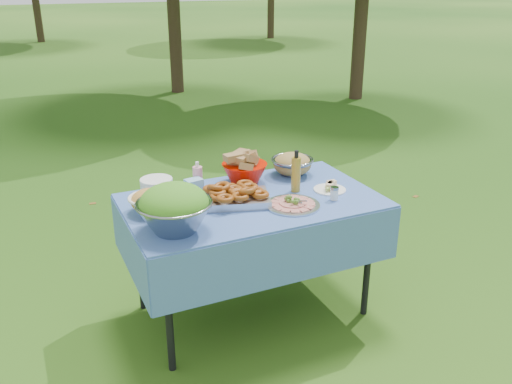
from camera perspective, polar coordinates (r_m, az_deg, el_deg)
ground at (r=3.51m, az=-0.36°, el=-12.32°), size 80.00×80.00×0.00m
picnic_table at (r=3.31m, az=-0.37°, el=-6.88°), size 1.46×0.86×0.76m
salad_bowl at (r=2.75m, az=-8.60°, el=-1.67°), size 0.47×0.47×0.25m
pasta_bowl_white at (r=3.02m, az=-11.09°, el=-0.89°), size 0.27×0.27×0.13m
plate_stack at (r=3.27m, az=-10.41°, el=0.62°), size 0.25×0.25×0.09m
wipes_box at (r=3.24m, az=-6.55°, el=0.59°), size 0.11×0.09×0.09m
sanitizer_bottle at (r=3.30m, az=-6.16°, el=1.78°), size 0.07×0.07×0.17m
bread_bowl at (r=3.38m, az=-1.21°, el=2.54°), size 0.37×0.37×0.19m
pasta_bowl_steel at (r=3.53m, az=3.84°, el=3.00°), size 0.27×0.27×0.14m
fried_tray at (r=3.09m, az=-2.13°, el=-0.35°), size 0.44×0.36×0.09m
charcuterie_platter at (r=3.05m, az=3.90°, el=-0.86°), size 0.37×0.37×0.07m
oil_bottle at (r=3.24m, az=4.23°, el=2.22°), size 0.07×0.07×0.26m
cheese_plate at (r=3.30m, az=7.78°, el=0.61°), size 0.24×0.24×0.05m
shaker at (r=3.16m, az=8.25°, el=-0.13°), size 0.06×0.06×0.08m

